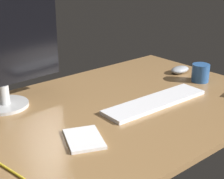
# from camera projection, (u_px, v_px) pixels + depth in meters

# --- Properties ---
(desk) EXTENTS (1.40, 0.84, 0.02)m
(desk) POSITION_uv_depth(u_px,v_px,m) (102.00, 114.00, 1.30)
(desk) COLOR olive
(desk) RESTS_ON ground
(keyboard) EXTENTS (0.46, 0.13, 0.01)m
(keyboard) POSITION_uv_depth(u_px,v_px,m) (156.00, 102.00, 1.36)
(keyboard) COLOR white
(keyboard) RESTS_ON desk
(computer_mouse) EXTENTS (0.11, 0.07, 0.03)m
(computer_mouse) POSITION_uv_depth(u_px,v_px,m) (180.00, 70.00, 1.71)
(computer_mouse) COLOR #999EA5
(computer_mouse) RESTS_ON desk
(coffee_mug) EXTENTS (0.08, 0.08, 0.08)m
(coffee_mug) POSITION_uv_depth(u_px,v_px,m) (200.00, 73.00, 1.59)
(coffee_mug) COLOR #28518C
(coffee_mug) RESTS_ON desk
(notepad) EXTENTS (0.16, 0.18, 0.01)m
(notepad) POSITION_uv_depth(u_px,v_px,m) (84.00, 139.00, 1.10)
(notepad) COLOR white
(notepad) RESTS_ON desk
(pen) EXTENTS (0.03, 0.14, 0.01)m
(pen) POSITION_uv_depth(u_px,v_px,m) (8.00, 169.00, 0.95)
(pen) COLOR yellow
(pen) RESTS_ON desk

